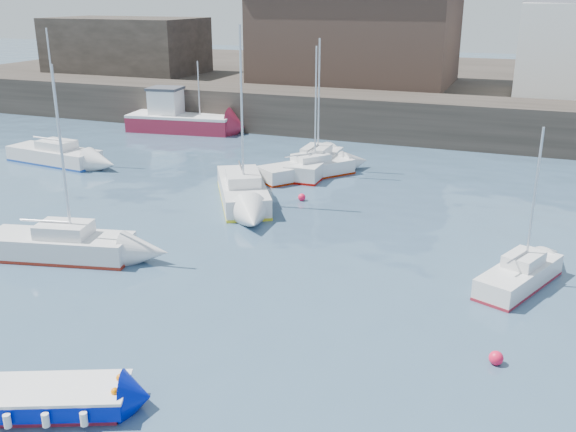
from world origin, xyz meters
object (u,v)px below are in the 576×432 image
(sailboat_f, at_px, (315,163))
(sailboat_h, at_px, (307,169))
(sailboat_a, at_px, (60,245))
(sailboat_b, at_px, (243,190))
(blue_dinghy, at_px, (56,398))
(sailboat_c, at_px, (520,275))
(buoy_mid, at_px, (495,364))
(sailboat_e, at_px, (55,155))
(fishing_boat, at_px, (178,118))
(buoy_far, at_px, (302,200))

(sailboat_f, bearing_deg, sailboat_h, -92.33)
(sailboat_a, bearing_deg, sailboat_b, 69.00)
(sailboat_a, height_order, sailboat_b, sailboat_b)
(blue_dinghy, xyz_separation_m, sailboat_f, (-1.39, 23.97, 0.16))
(sailboat_c, height_order, buoy_mid, sailboat_c)
(sailboat_c, distance_m, buoy_mid, 5.62)
(sailboat_b, height_order, buoy_mid, sailboat_b)
(blue_dinghy, relative_size, sailboat_h, 0.53)
(sailboat_e, bearing_deg, sailboat_f, 13.92)
(blue_dinghy, height_order, sailboat_e, sailboat_e)
(fishing_boat, bearing_deg, blue_dinghy, -64.61)
(sailboat_a, xyz_separation_m, sailboat_f, (5.18, 15.92, 0.00))
(sailboat_h, height_order, buoy_far, sailboat_h)
(sailboat_a, relative_size, buoy_mid, 18.36)
(sailboat_a, bearing_deg, sailboat_c, 12.46)
(sailboat_c, bearing_deg, sailboat_e, 163.26)
(blue_dinghy, xyz_separation_m, sailboat_h, (-1.44, 22.75, 0.10))
(sailboat_c, bearing_deg, sailboat_b, 157.55)
(sailboat_f, bearing_deg, sailboat_b, -103.68)
(sailboat_a, height_order, sailboat_h, sailboat_a)
(sailboat_a, height_order, sailboat_f, sailboat_f)
(buoy_mid, bearing_deg, buoy_far, 130.08)
(sailboat_b, relative_size, buoy_far, 22.74)
(blue_dinghy, bearing_deg, sailboat_f, 93.33)
(sailboat_b, distance_m, buoy_mid, 17.21)
(sailboat_b, xyz_separation_m, buoy_mid, (13.10, -11.16, -0.56))
(fishing_boat, distance_m, sailboat_b, 18.43)
(fishing_boat, relative_size, sailboat_c, 1.45)
(sailboat_f, bearing_deg, sailboat_a, -108.04)
(blue_dinghy, distance_m, sailboat_h, 22.79)
(sailboat_a, distance_m, buoy_far, 12.23)
(sailboat_a, xyz_separation_m, sailboat_b, (3.58, 9.33, 0.03))
(sailboat_b, distance_m, sailboat_c, 14.57)
(fishing_boat, relative_size, sailboat_b, 0.96)
(sailboat_c, xyz_separation_m, sailboat_f, (-11.87, 12.15, 0.10))
(sailboat_h, distance_m, buoy_mid, 20.16)
(sailboat_h, height_order, buoy_mid, sailboat_h)
(sailboat_b, relative_size, sailboat_c, 1.51)
(buoy_far, bearing_deg, sailboat_h, 106.09)
(blue_dinghy, bearing_deg, sailboat_e, 130.27)
(sailboat_f, height_order, sailboat_h, sailboat_f)
(blue_dinghy, bearing_deg, sailboat_c, 48.47)
(fishing_boat, relative_size, sailboat_e, 1.03)
(sailboat_c, xyz_separation_m, buoy_far, (-10.69, 6.67, -0.44))
(sailboat_e, xyz_separation_m, buoy_mid, (27.13, -13.87, -0.52))
(buoy_mid, height_order, buoy_far, buoy_mid)
(sailboat_a, xyz_separation_m, buoy_mid, (16.68, -1.82, -0.53))
(fishing_boat, height_order, sailboat_c, sailboat_c)
(sailboat_f, bearing_deg, blue_dinghy, -86.67)
(sailboat_e, height_order, buoy_mid, sailboat_e)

